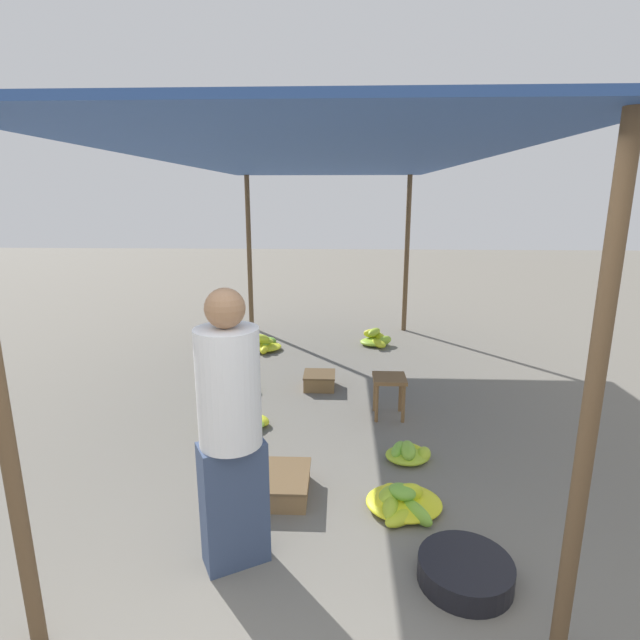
{
  "coord_description": "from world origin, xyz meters",
  "views": [
    {
      "loc": [
        0.23,
        -1.76,
        2.27
      ],
      "look_at": [
        0.0,
        3.67,
        0.91
      ],
      "focal_mm": 28.0,
      "sensor_mm": 36.0,
      "label": 1
    }
  ],
  "objects_px": {
    "crate_mid": "(319,381)",
    "stool": "(389,385)",
    "banana_pile_right_1": "(409,453)",
    "banana_pile_right_2": "(376,339)",
    "basin_black": "(465,571)",
    "banana_pile_left_0": "(238,420)",
    "crate_near": "(275,484)",
    "banana_pile_right_0": "(401,502)",
    "banana_pile_left_1": "(262,345)",
    "banana_pile_left_2": "(234,385)",
    "vendor_foreground": "(231,428)"
  },
  "relations": [
    {
      "from": "banana_pile_left_2",
      "to": "banana_pile_right_0",
      "type": "distance_m",
      "value": 2.86
    },
    {
      "from": "vendor_foreground",
      "to": "banana_pile_left_1",
      "type": "height_order",
      "value": "vendor_foreground"
    },
    {
      "from": "banana_pile_left_0",
      "to": "banana_pile_right_2",
      "type": "height_order",
      "value": "banana_pile_right_2"
    },
    {
      "from": "vendor_foreground",
      "to": "banana_pile_left_1",
      "type": "distance_m",
      "value": 4.58
    },
    {
      "from": "banana_pile_left_2",
      "to": "banana_pile_right_2",
      "type": "height_order",
      "value": "banana_pile_right_2"
    },
    {
      "from": "banana_pile_left_1",
      "to": "crate_near",
      "type": "xyz_separation_m",
      "value": [
        0.68,
        -3.74,
        0.01
      ]
    },
    {
      "from": "banana_pile_left_0",
      "to": "vendor_foreground",
      "type": "bearing_deg",
      "value": -78.8
    },
    {
      "from": "crate_mid",
      "to": "banana_pile_right_1",
      "type": "bearing_deg",
      "value": -62.63
    },
    {
      "from": "stool",
      "to": "banana_pile_left_1",
      "type": "height_order",
      "value": "stool"
    },
    {
      "from": "banana_pile_left_0",
      "to": "banana_pile_right_2",
      "type": "xyz_separation_m",
      "value": [
        1.58,
        2.92,
        0.02
      ]
    },
    {
      "from": "vendor_foreground",
      "to": "stool",
      "type": "relative_size",
      "value": 3.99
    },
    {
      "from": "banana_pile_right_1",
      "to": "banana_pile_right_2",
      "type": "relative_size",
      "value": 0.75
    },
    {
      "from": "crate_near",
      "to": "banana_pile_right_1",
      "type": "bearing_deg",
      "value": 27.23
    },
    {
      "from": "banana_pile_right_1",
      "to": "crate_near",
      "type": "relative_size",
      "value": 0.8
    },
    {
      "from": "stool",
      "to": "banana_pile_right_0",
      "type": "height_order",
      "value": "stool"
    },
    {
      "from": "crate_mid",
      "to": "stool",
      "type": "bearing_deg",
      "value": -45.38
    },
    {
      "from": "stool",
      "to": "crate_mid",
      "type": "xyz_separation_m",
      "value": [
        -0.76,
        0.77,
        -0.26
      ]
    },
    {
      "from": "banana_pile_right_2",
      "to": "crate_mid",
      "type": "distance_m",
      "value": 1.99
    },
    {
      "from": "stool",
      "to": "vendor_foreground",
      "type": "bearing_deg",
      "value": -117.94
    },
    {
      "from": "banana_pile_right_2",
      "to": "crate_mid",
      "type": "xyz_separation_m",
      "value": [
        -0.81,
        -1.82,
        -0.0
      ]
    },
    {
      "from": "crate_mid",
      "to": "banana_pile_left_2",
      "type": "bearing_deg",
      "value": -173.0
    },
    {
      "from": "banana_pile_right_0",
      "to": "crate_mid",
      "type": "distance_m",
      "value": 2.5
    },
    {
      "from": "vendor_foreground",
      "to": "banana_pile_left_2",
      "type": "height_order",
      "value": "vendor_foreground"
    },
    {
      "from": "stool",
      "to": "banana_pile_left_0",
      "type": "xyz_separation_m",
      "value": [
        -1.53,
        -0.33,
        -0.28
      ]
    },
    {
      "from": "banana_pile_left_0",
      "to": "banana_pile_right_2",
      "type": "bearing_deg",
      "value": 61.62
    },
    {
      "from": "basin_black",
      "to": "banana_pile_right_1",
      "type": "xyz_separation_m",
      "value": [
        -0.15,
        1.43,
        -0.01
      ]
    },
    {
      "from": "basin_black",
      "to": "banana_pile_right_1",
      "type": "bearing_deg",
      "value": 96.1
    },
    {
      "from": "banana_pile_right_0",
      "to": "banana_pile_right_2",
      "type": "height_order",
      "value": "banana_pile_right_2"
    },
    {
      "from": "stool",
      "to": "banana_pile_left_1",
      "type": "relative_size",
      "value": 0.74
    },
    {
      "from": "banana_pile_left_1",
      "to": "banana_pile_left_2",
      "type": "relative_size",
      "value": 1.02
    },
    {
      "from": "vendor_foreground",
      "to": "banana_pile_right_1",
      "type": "xyz_separation_m",
      "value": [
        1.26,
        1.3,
        -0.85
      ]
    },
    {
      "from": "vendor_foreground",
      "to": "banana_pile_left_0",
      "type": "bearing_deg",
      "value": 101.2
    },
    {
      "from": "banana_pile_left_1",
      "to": "banana_pile_right_2",
      "type": "relative_size",
      "value": 1.07
    },
    {
      "from": "banana_pile_right_2",
      "to": "banana_pile_left_2",
      "type": "bearing_deg",
      "value": -133.23
    },
    {
      "from": "banana_pile_left_2",
      "to": "banana_pile_right_1",
      "type": "bearing_deg",
      "value": -39.34
    },
    {
      "from": "basin_black",
      "to": "banana_pile_right_2",
      "type": "relative_size",
      "value": 1.0
    },
    {
      "from": "banana_pile_left_1",
      "to": "banana_pile_right_2",
      "type": "height_order",
      "value": "banana_pile_right_2"
    },
    {
      "from": "basin_black",
      "to": "banana_pile_left_0",
      "type": "xyz_separation_m",
      "value": [
        -1.78,
        1.99,
        0.0
      ]
    },
    {
      "from": "banana_pile_left_2",
      "to": "crate_near",
      "type": "height_order",
      "value": "banana_pile_left_2"
    },
    {
      "from": "basin_black",
      "to": "banana_pile_right_2",
      "type": "bearing_deg",
      "value": 92.42
    },
    {
      "from": "banana_pile_left_2",
      "to": "basin_black",
      "type": "bearing_deg",
      "value": -55.6
    },
    {
      "from": "banana_pile_left_1",
      "to": "crate_near",
      "type": "bearing_deg",
      "value": -79.69
    },
    {
      "from": "stool",
      "to": "banana_pile_right_2",
      "type": "relative_size",
      "value": 0.78
    },
    {
      "from": "banana_pile_right_0",
      "to": "basin_black",
      "type": "bearing_deg",
      "value": -65.92
    },
    {
      "from": "stool",
      "to": "crate_near",
      "type": "xyz_separation_m",
      "value": [
        -1.01,
        -1.46,
        -0.27
      ]
    },
    {
      "from": "stool",
      "to": "banana_pile_right_2",
      "type": "distance_m",
      "value": 2.6
    },
    {
      "from": "crate_mid",
      "to": "vendor_foreground",
      "type": "bearing_deg",
      "value": -97.7
    },
    {
      "from": "banana_pile_right_0",
      "to": "stool",
      "type": "bearing_deg",
      "value": 88.02
    },
    {
      "from": "stool",
      "to": "banana_pile_right_1",
      "type": "xyz_separation_m",
      "value": [
        0.1,
        -0.89,
        -0.29
      ]
    },
    {
      "from": "basin_black",
      "to": "crate_near",
      "type": "bearing_deg",
      "value": 145.86
    }
  ]
}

